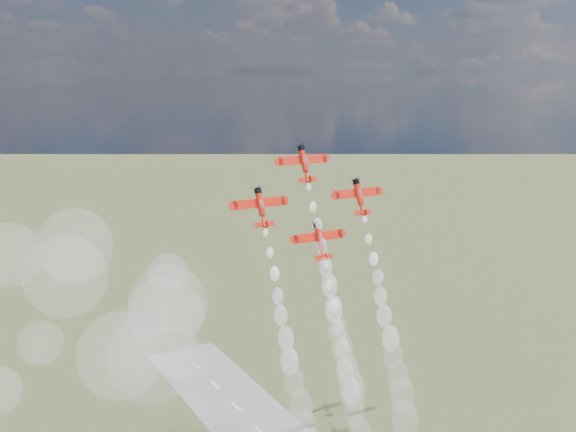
# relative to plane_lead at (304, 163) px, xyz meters

# --- Properties ---
(plane_lead) EXTENTS (12.12, 5.77, 8.17)m
(plane_lead) POSITION_rel_plane_lead_xyz_m (0.00, 0.00, 0.00)
(plane_lead) COLOR red
(plane_lead) RESTS_ON ground
(plane_left) EXTENTS (12.12, 5.77, 8.17)m
(plane_left) POSITION_rel_plane_lead_xyz_m (-12.62, -3.54, -8.09)
(plane_left) COLOR red
(plane_left) RESTS_ON ground
(plane_right) EXTENTS (12.12, 5.77, 8.17)m
(plane_right) POSITION_rel_plane_lead_xyz_m (12.62, -3.54, -8.09)
(plane_right) COLOR red
(plane_right) RESTS_ON ground
(plane_slot) EXTENTS (12.12, 5.77, 8.17)m
(plane_slot) POSITION_rel_plane_lead_xyz_m (0.00, -7.09, -16.18)
(plane_slot) COLOR red
(plane_slot) RESTS_ON ground
(smoke_trail_lead) EXTENTS (5.41, 21.61, 43.79)m
(smoke_trail_lead) POSITION_rel_plane_lead_xyz_m (0.13, -16.41, -37.66)
(smoke_trail_lead) COLOR white
(smoke_trail_lead) RESTS_ON plane_lead
(smoke_trail_left) EXTENTS (5.26, 21.06, 44.03)m
(smoke_trail_left) POSITION_rel_plane_lead_xyz_m (-12.59, -20.16, -45.70)
(smoke_trail_left) COLOR white
(smoke_trail_left) RESTS_ON plane_left
(smoke_trail_right) EXTENTS (5.57, 20.62, 44.46)m
(smoke_trail_right) POSITION_rel_plane_lead_xyz_m (12.54, -19.79, -45.57)
(smoke_trail_right) COLOR white
(smoke_trail_right) RESTS_ON plane_right
(smoke_trail_slot) EXTENTS (5.44, 20.61, 44.67)m
(smoke_trail_slot) POSITION_rel_plane_lead_xyz_m (-0.03, -23.41, -54.11)
(smoke_trail_slot) COLOR white
(smoke_trail_slot) RESTS_ON plane_slot
(drifted_smoke_cloud) EXTENTS (53.26, 35.77, 45.35)m
(drifted_smoke_cloud) POSITION_rel_plane_lead_xyz_m (-39.32, 9.91, -32.58)
(drifted_smoke_cloud) COLOR white
(drifted_smoke_cloud) RESTS_ON ground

